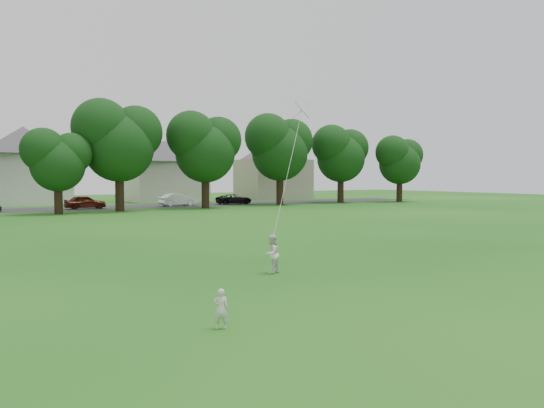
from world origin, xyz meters
TOP-DOWN VIEW (x-y plane):
  - ground at (0.00, 0.00)m, footprint 160.00×160.00m
  - street at (0.00, 42.00)m, footprint 90.00×7.00m
  - toddler at (-3.35, -1.29)m, footprint 0.36×0.30m
  - older_boy at (0.80, 3.34)m, footprint 0.76×0.70m
  - kite at (2.02, 4.21)m, footprint 1.70×1.38m
  - tree_row at (2.28, 36.45)m, footprint 82.39×9.42m
  - house_row at (0.34, 52.00)m, footprint 76.59×14.18m

SIDE VIEW (x-z plane):
  - ground at x=0.00m, z-range 0.00..0.00m
  - street at x=0.00m, z-range 0.00..0.01m
  - toddler at x=-3.35m, z-range 0.00..0.83m
  - older_boy at x=0.80m, z-range 0.00..1.25m
  - kite at x=2.02m, z-range 0.45..5.96m
  - house_row at x=0.34m, z-range -0.16..9.94m
  - tree_row at x=2.28m, z-range 1.01..11.68m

